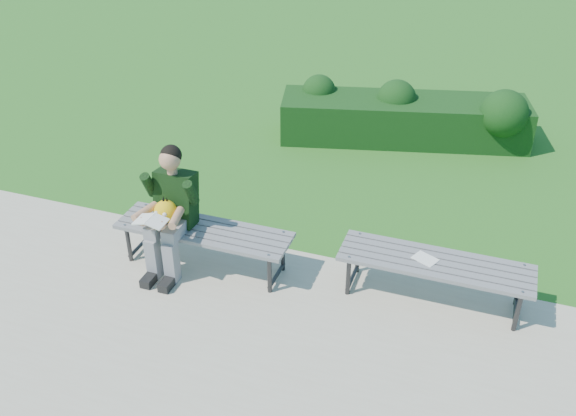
{
  "coord_description": "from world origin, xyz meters",
  "views": [
    {
      "loc": [
        1.8,
        -5.33,
        4.03
      ],
      "look_at": [
        0.02,
        -0.3,
        0.74
      ],
      "focal_mm": 40.0,
      "sensor_mm": 36.0,
      "label": 1
    }
  ],
  "objects_px": {
    "bench_left": "(204,233)",
    "hedge": "(410,116)",
    "seated_boy": "(170,207)",
    "bench_right": "(435,266)",
    "paper_sheet": "(425,259)"
  },
  "relations": [
    {
      "from": "bench_left",
      "to": "hedge",
      "type": "bearing_deg",
      "value": 69.24
    },
    {
      "from": "hedge",
      "to": "seated_boy",
      "type": "bearing_deg",
      "value": -114.13
    },
    {
      "from": "bench_left",
      "to": "seated_boy",
      "type": "height_order",
      "value": "seated_boy"
    },
    {
      "from": "hedge",
      "to": "bench_right",
      "type": "xyz_separation_m",
      "value": [
        0.87,
        -3.52,
        0.05
      ]
    },
    {
      "from": "bench_left",
      "to": "seated_boy",
      "type": "bearing_deg",
      "value": -162.72
    },
    {
      "from": "hedge",
      "to": "bench_left",
      "type": "distance_m",
      "value": 4.0
    },
    {
      "from": "bench_left",
      "to": "seated_boy",
      "type": "relative_size",
      "value": 1.37
    },
    {
      "from": "paper_sheet",
      "to": "bench_left",
      "type": "bearing_deg",
      "value": -174.15
    },
    {
      "from": "hedge",
      "to": "bench_right",
      "type": "height_order",
      "value": "hedge"
    },
    {
      "from": "hedge",
      "to": "bench_left",
      "type": "xyz_separation_m",
      "value": [
        -1.42,
        -3.74,
        0.05
      ]
    },
    {
      "from": "seated_boy",
      "to": "bench_left",
      "type": "bearing_deg",
      "value": 17.28
    },
    {
      "from": "hedge",
      "to": "seated_boy",
      "type": "relative_size",
      "value": 2.7
    },
    {
      "from": "hedge",
      "to": "paper_sheet",
      "type": "bearing_deg",
      "value": -77.72
    },
    {
      "from": "bench_left",
      "to": "bench_right",
      "type": "distance_m",
      "value": 2.3
    },
    {
      "from": "paper_sheet",
      "to": "hedge",
      "type": "bearing_deg",
      "value": 102.28
    }
  ]
}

